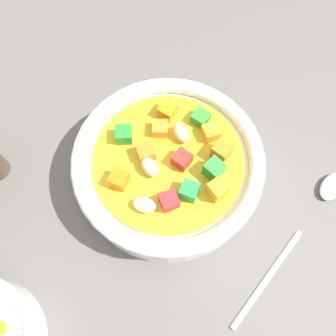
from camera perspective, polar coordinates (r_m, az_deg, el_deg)
name	(u,v)px	position (r cm, az deg, el deg)	size (l,w,h in cm)	color
ground_plane	(168,180)	(41.63, 0.00, -1.97)	(140.00, 140.00, 2.00)	#565451
soup_bowl_main	(168,166)	(37.79, 0.03, 0.27)	(19.93, 19.93, 6.82)	white
spoon	(311,217)	(41.79, 22.11, -7.28)	(19.09, 11.32, 1.05)	silver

